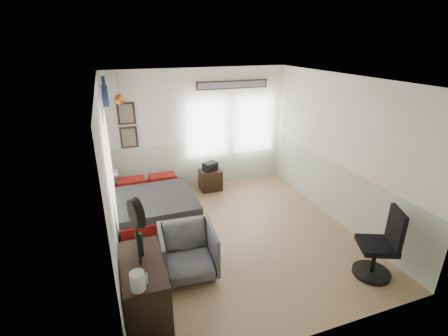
{
  "coord_description": "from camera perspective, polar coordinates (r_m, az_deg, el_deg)",
  "views": [
    {
      "loc": [
        -1.87,
        -4.55,
        3.25
      ],
      "look_at": [
        -0.1,
        0.4,
        1.15
      ],
      "focal_mm": 26.0,
      "sensor_mm": 36.0,
      "label": 1
    }
  ],
  "objects": [
    {
      "name": "black_bag",
      "position": [
        7.33,
        -2.44,
        0.28
      ],
      "size": [
        0.37,
        0.31,
        0.19
      ],
      "primitive_type": "cube",
      "rotation": [
        0.0,
        0.0,
        0.39
      ],
      "color": "black",
      "rests_on": "nightstand"
    },
    {
      "name": "wall_decor",
      "position": [
        6.66,
        -13.02,
        11.26
      ],
      "size": [
        3.55,
        1.32,
        1.44
      ],
      "color": "black",
      "rests_on": "room_shell"
    },
    {
      "name": "kettle",
      "position": [
        3.53,
        -14.93,
        -18.65
      ],
      "size": [
        0.17,
        0.15,
        0.2
      ],
      "rotation": [
        0.0,
        0.0,
        -0.34
      ],
      "color": "silver",
      "rests_on": "dresser"
    },
    {
      "name": "task_chair",
      "position": [
        5.29,
        25.79,
        -12.75
      ],
      "size": [
        0.63,
        0.63,
        1.08
      ],
      "rotation": [
        0.0,
        0.0,
        -0.41
      ],
      "color": "black",
      "rests_on": "ground_plane"
    },
    {
      "name": "armchair",
      "position": [
        4.9,
        -6.38,
        -14.4
      ],
      "size": [
        0.84,
        0.86,
        0.74
      ],
      "primitive_type": "imported",
      "rotation": [
        0.0,
        0.0,
        -0.07
      ],
      "color": "slate",
      "rests_on": "ground_plane"
    },
    {
      "name": "bed",
      "position": [
        6.27,
        -12.2,
        -6.86
      ],
      "size": [
        1.42,
        1.94,
        0.62
      ],
      "rotation": [
        0.0,
        0.0,
        0.01
      ],
      "color": "black",
      "rests_on": "ground_plane"
    },
    {
      "name": "room_shell",
      "position": [
        5.33,
        1.0,
        3.85
      ],
      "size": [
        4.02,
        4.52,
        2.71
      ],
      "color": "silver",
      "rests_on": "ground_plane"
    },
    {
      "name": "nightstand",
      "position": [
        7.45,
        -2.4,
        -2.09
      ],
      "size": [
        0.48,
        0.38,
        0.48
      ],
      "primitive_type": "cube",
      "rotation": [
        0.0,
        0.0,
        0.0
      ],
      "color": "black",
      "rests_on": "ground_plane"
    },
    {
      "name": "dresser",
      "position": [
        4.2,
        -13.69,
        -20.79
      ],
      "size": [
        0.48,
        1.0,
        0.9
      ],
      "primitive_type": "cube",
      "color": "black",
      "rests_on": "ground_plane"
    },
    {
      "name": "ground_plane",
      "position": [
        5.9,
        2.27,
        -11.73
      ],
      "size": [
        4.0,
        4.5,
        0.01
      ],
      "primitive_type": "cube",
      "color": "#A37A57"
    },
    {
      "name": "stand_fan",
      "position": [
        3.54,
        -15.2,
        -7.93
      ],
      "size": [
        0.16,
        0.33,
        0.82
      ],
      "rotation": [
        0.0,
        0.0,
        0.25
      ],
      "color": "black",
      "rests_on": "dresser"
    },
    {
      "name": "bottle",
      "position": [
        3.95,
        -14.55,
        -12.87
      ],
      "size": [
        0.07,
        0.07,
        0.3
      ],
      "primitive_type": "cylinder",
      "color": "black",
      "rests_on": "dresser"
    }
  ]
}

